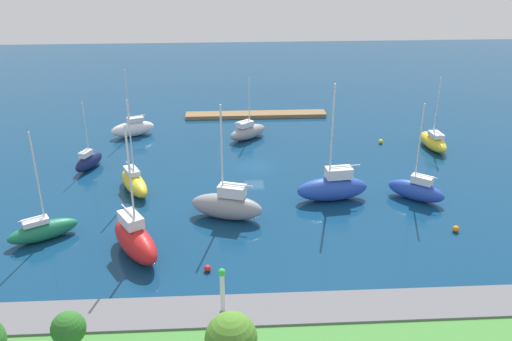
{
  "coord_description": "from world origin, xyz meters",
  "views": [
    {
      "loc": [
        3.29,
        62.46,
        27.83
      ],
      "look_at": [
        0.0,
        4.44,
        1.5
      ],
      "focal_mm": 38.14,
      "sensor_mm": 36.0,
      "label": 1
    }
  ],
  "objects": [
    {
      "name": "harbor_beacon",
      "position": [
        3.91,
        29.22,
        3.33
      ],
      "size": [
        0.56,
        0.56,
        3.73
      ],
      "color": "silver",
      "rests_on": "breakwater"
    },
    {
      "name": "sailboat_blue_center_basin",
      "position": [
        -8.17,
        9.43,
        1.54
      ],
      "size": [
        8.16,
        3.42,
        13.22
      ],
      "rotation": [
        0.0,
        0.0,
        0.11
      ],
      "color": "#2347B2",
      "rests_on": "water"
    },
    {
      "name": "water",
      "position": [
        0.0,
        0.0,
        0.0
      ],
      "size": [
        160.0,
        160.0,
        0.0
      ],
      "primitive_type": "plane",
      "color": "navy",
      "rests_on": "ground"
    },
    {
      "name": "sailboat_red_along_channel",
      "position": [
        11.91,
        19.37,
        1.65
      ],
      "size": [
        6.18,
        7.98,
        12.83
      ],
      "rotation": [
        0.0,
        0.0,
        2.11
      ],
      "color": "red",
      "rests_on": "water"
    },
    {
      "name": "park_tree_mideast",
      "position": [
        3.34,
        37.1,
        5.37
      ],
      "size": [
        3.17,
        3.17,
        5.97
      ],
      "color": "brown",
      "rests_on": "shoreline_park"
    },
    {
      "name": "park_tree_east",
      "position": [
        13.51,
        34.95,
        4.66
      ],
      "size": [
        2.2,
        2.2,
        4.86
      ],
      "color": "brown",
      "rests_on": "shoreline_park"
    },
    {
      "name": "sailboat_green_mid_basin",
      "position": [
        21.25,
        16.14,
        1.05
      ],
      "size": [
        6.67,
        4.9,
        11.03
      ],
      "rotation": [
        0.0,
        0.0,
        3.66
      ],
      "color": "#19724C",
      "rests_on": "water"
    },
    {
      "name": "sailboat_navy_inner_mooring",
      "position": [
        20.57,
        -0.61,
        1.04
      ],
      "size": [
        3.38,
        5.23,
        8.57
      ],
      "rotation": [
        0.0,
        0.0,
        4.3
      ],
      "color": "#141E4C",
      "rests_on": "water"
    },
    {
      "name": "mooring_buoy_orange",
      "position": [
        -19.17,
        16.98,
        0.33
      ],
      "size": [
        0.66,
        0.66,
        0.66
      ],
      "primitive_type": "sphere",
      "color": "orange",
      "rests_on": "water"
    },
    {
      "name": "sailboat_white_far_south",
      "position": [
        16.79,
        -11.98,
        1.19
      ],
      "size": [
        6.56,
        4.4,
        9.75
      ],
      "rotation": [
        0.0,
        0.0,
        0.41
      ],
      "color": "white",
      "rests_on": "water"
    },
    {
      "name": "sailboat_gray_lone_north",
      "position": [
        0.38,
        -9.89,
        1.11
      ],
      "size": [
        6.21,
        5.54,
        8.78
      ],
      "rotation": [
        0.0,
        0.0,
        3.81
      ],
      "color": "gray",
      "rests_on": "water"
    },
    {
      "name": "mooring_buoy_red",
      "position": [
        5.29,
        22.36,
        0.3
      ],
      "size": [
        0.61,
        0.61,
        0.61
      ],
      "primitive_type": "sphere",
      "color": "red",
      "rests_on": "water"
    },
    {
      "name": "sailboat_gray_off_beacon",
      "position": [
        3.46,
        12.93,
        1.53
      ],
      "size": [
        7.99,
        4.73,
        12.27
      ],
      "rotation": [
        0.0,
        0.0,
        5.97
      ],
      "color": "gray",
      "rests_on": "water"
    },
    {
      "name": "sailboat_yellow_west_end",
      "position": [
        -24.63,
        -4.77,
        1.06
      ],
      "size": [
        2.9,
        6.68,
        9.79
      ],
      "rotation": [
        0.0,
        0.0,
        4.82
      ],
      "color": "yellow",
      "rests_on": "water"
    },
    {
      "name": "sailboat_yellow_east_end",
      "position": [
        13.99,
        6.1,
        1.15
      ],
      "size": [
        4.88,
        7.18,
        10.99
      ],
      "rotation": [
        0.0,
        0.0,
        2.02
      ],
      "color": "yellow",
      "rests_on": "water"
    },
    {
      "name": "mooring_buoy_yellow",
      "position": [
        -18.09,
        -7.03,
        0.31
      ],
      "size": [
        0.61,
        0.61,
        0.61
      ],
      "primitive_type": "sphere",
      "color": "yellow",
      "rests_on": "water"
    },
    {
      "name": "breakwater",
      "position": [
        0.0,
        29.22,
        0.59
      ],
      "size": [
        73.83,
        3.76,
        1.18
      ],
      "primitive_type": "cube",
      "color": "slate",
      "rests_on": "ground"
    },
    {
      "name": "pier_dock",
      "position": [
        -1.36,
        -19.77,
        0.29
      ],
      "size": [
        22.22,
        2.6,
        0.57
      ],
      "primitive_type": "cube",
      "color": "olive",
      "rests_on": "ground"
    },
    {
      "name": "sailboat_blue_lone_south",
      "position": [
        -17.4,
        9.96,
        1.23
      ],
      "size": [
        6.16,
        5.33,
        11.05
      ],
      "rotation": [
        0.0,
        0.0,
        5.63
      ],
      "color": "#2347B2",
      "rests_on": "water"
    }
  ]
}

